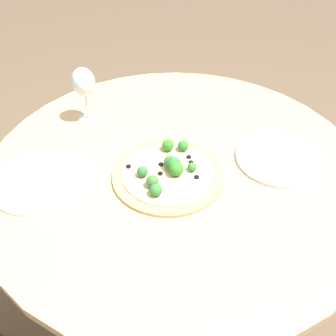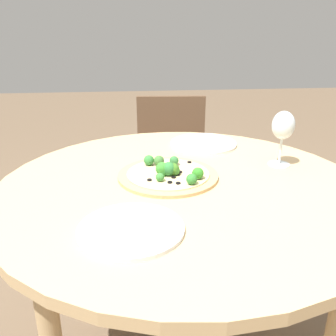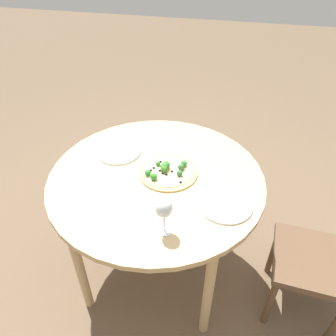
{
  "view_description": "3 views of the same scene",
  "coord_description": "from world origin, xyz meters",
  "px_view_note": "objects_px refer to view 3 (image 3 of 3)",
  "views": [
    {
      "loc": [
        -0.47,
        -0.68,
        1.48
      ],
      "look_at": [
        -0.05,
        -0.04,
        0.81
      ],
      "focal_mm": 40.0,
      "sensor_mm": 36.0,
      "label": 1
    },
    {
      "loc": [
        1.0,
        -0.14,
        1.23
      ],
      "look_at": [
        -0.05,
        -0.04,
        0.81
      ],
      "focal_mm": 40.0,
      "sensor_mm": 36.0,
      "label": 2
    },
    {
      "loc": [
        -0.34,
        1.23,
        1.85
      ],
      "look_at": [
        -0.05,
        -0.04,
        0.81
      ],
      "focal_mm": 35.0,
      "sensor_mm": 36.0,
      "label": 3
    }
  ],
  "objects_px": {
    "plate_near": "(225,204)",
    "wine_glass": "(164,209)",
    "plate_far": "(119,151)",
    "chair": "(330,258)",
    "pizza": "(168,171)"
  },
  "relations": [
    {
      "from": "pizza",
      "to": "plate_far",
      "type": "xyz_separation_m",
      "value": [
        0.31,
        -0.12,
        -0.01
      ]
    },
    {
      "from": "chair",
      "to": "pizza",
      "type": "xyz_separation_m",
      "value": [
        0.87,
        -0.1,
        0.34
      ]
    },
    {
      "from": "chair",
      "to": "plate_far",
      "type": "relative_size",
      "value": 3.42
    },
    {
      "from": "pizza",
      "to": "wine_glass",
      "type": "bearing_deg",
      "value": 100.52
    },
    {
      "from": "pizza",
      "to": "plate_far",
      "type": "relative_size",
      "value": 1.25
    },
    {
      "from": "chair",
      "to": "plate_far",
      "type": "distance_m",
      "value": 1.24
    },
    {
      "from": "chair",
      "to": "plate_near",
      "type": "relative_size",
      "value": 3.31
    },
    {
      "from": "wine_glass",
      "to": "plate_far",
      "type": "height_order",
      "value": "wine_glass"
    },
    {
      "from": "chair",
      "to": "plate_far",
      "type": "xyz_separation_m",
      "value": [
        1.17,
        -0.22,
        0.33
      ]
    },
    {
      "from": "wine_glass",
      "to": "chair",
      "type": "bearing_deg",
      "value": -160.96
    },
    {
      "from": "plate_far",
      "to": "wine_glass",
      "type": "bearing_deg",
      "value": 127.19
    },
    {
      "from": "wine_glass",
      "to": "plate_near",
      "type": "height_order",
      "value": "wine_glass"
    },
    {
      "from": "chair",
      "to": "pizza",
      "type": "height_order",
      "value": "chair"
    },
    {
      "from": "wine_glass",
      "to": "plate_near",
      "type": "distance_m",
      "value": 0.34
    },
    {
      "from": "plate_near",
      "to": "wine_glass",
      "type": "bearing_deg",
      "value": 41.51
    }
  ]
}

